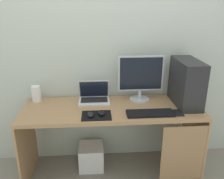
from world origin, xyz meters
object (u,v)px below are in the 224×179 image
Objects in this scene: laptop at (94,97)px; subwoofer at (91,156)px; pc_tower at (186,83)px; keyboard at (150,113)px; monitor at (141,78)px; mouse_left at (102,113)px; speaker at (36,94)px; mouse_right at (91,114)px; cell_phone at (178,113)px.

laptop is 0.66m from subwoofer.
pc_tower is 0.49m from keyboard.
laptop is (-0.46, 0.02, -0.20)m from monitor.
laptop reaches higher than keyboard.
monitor reaches higher than keyboard.
mouse_left is at bearing -66.17° from subwoofer.
mouse_left is at bearing 177.34° from keyboard.
speaker is at bearing 173.34° from pc_tower.
speaker is 1.14m from keyboard.
mouse_left is 0.37× the size of subwoofer.
keyboard is 0.53m from mouse_right.
keyboard is 4.38× the size of mouse_left.
speaker is (-1.46, 0.17, -0.14)m from pc_tower.
cell_phone is (-0.13, -0.21, -0.21)m from pc_tower.
speaker is 0.74m from mouse_left.
speaker is 1.65× the size of mouse_right.
laptop is 0.83m from cell_phone.
laptop reaches higher than cell_phone.
cell_phone is (0.78, 0.01, -0.02)m from mouse_right.
speaker is 1.65× the size of mouse_left.
subwoofer is (-0.11, 0.25, -0.64)m from mouse_left.
subwoofer is (-0.80, 0.27, -0.62)m from cell_phone.
mouse_left is at bearing -78.96° from laptop.
laptop is at bearing 144.72° from keyboard.
mouse_right is at bearing -145.48° from monitor.
monitor is 4.77× the size of mouse_right.
mouse_left is 1.00× the size of mouse_right.
mouse_right is (-0.10, -0.02, 0.00)m from mouse_left.
monitor is at bearing 131.19° from cell_phone.
pc_tower is 0.86m from mouse_left.
cell_phone is at bearing 0.98° from keyboard.
mouse_right is (-0.49, -0.34, -0.22)m from monitor.
monitor is 0.50m from laptop.
mouse_right is at bearing -165.26° from mouse_left.
keyboard is at bearing -19.69° from speaker.
mouse_right is at bearing -86.57° from subwoofer.
mouse_right is at bearing -94.91° from laptop.
speaker is at bearing 176.76° from laptop.
monitor reaches higher than pc_tower.
cell_phone is (1.33, -0.38, -0.07)m from speaker.
keyboard is (0.03, -0.33, -0.23)m from monitor.
keyboard is at bearing -151.15° from pc_tower.
subwoofer is at bearing 153.30° from keyboard.
pc_tower reaches higher than speaker.
mouse_right reaches higher than keyboard.
speaker is 0.88m from subwoofer.
mouse_right reaches higher than cell_phone.
subwoofer is at bearing 161.45° from cell_phone.
speaker is at bearing 150.41° from mouse_left.
subwoofer is (-0.05, -0.08, -0.66)m from laptop.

